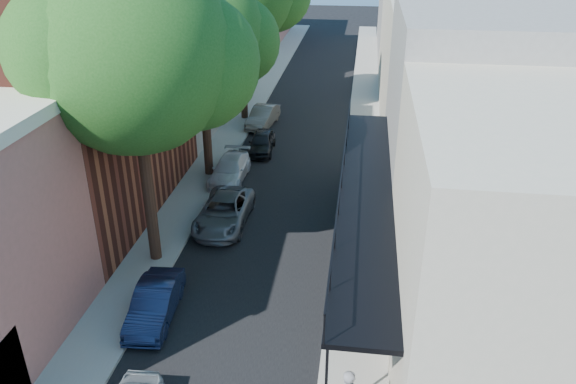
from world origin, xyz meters
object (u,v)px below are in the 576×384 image
(parked_car_c, at_px, (224,212))
(oak_mid, at_px, (210,35))
(parked_car_d, at_px, (230,170))
(parked_car_b, at_px, (155,303))
(parked_car_f, at_px, (263,116))
(oak_near, at_px, (147,56))
(parked_car_e, at_px, (262,142))

(parked_car_c, bearing_deg, oak_mid, 107.78)
(parked_car_c, relative_size, parked_car_d, 1.11)
(oak_mid, relative_size, parked_car_c, 2.32)
(parked_car_b, distance_m, parked_car_f, 19.25)
(oak_mid, height_order, parked_car_c, oak_mid)
(oak_near, relative_size, parked_car_c, 2.60)
(oak_near, distance_m, parked_car_b, 8.18)
(oak_near, relative_size, parked_car_f, 3.04)
(oak_near, xyz_separation_m, oak_mid, (-0.05, 7.97, -0.82))
(parked_car_b, relative_size, parked_car_e, 1.06)
(parked_car_e, bearing_deg, parked_car_b, -96.16)
(parked_car_b, bearing_deg, parked_car_d, 85.87)
(oak_mid, distance_m, parked_car_c, 8.39)
(parked_car_c, height_order, parked_car_d, parked_car_c)
(oak_near, bearing_deg, parked_car_b, -78.06)
(parked_car_e, height_order, parked_car_f, parked_car_f)
(oak_mid, bearing_deg, oak_near, -89.63)
(oak_near, xyz_separation_m, parked_car_d, (0.77, 7.32, -7.30))
(oak_mid, bearing_deg, parked_car_c, -72.67)
(parked_car_d, bearing_deg, parked_car_f, 88.57)
(oak_mid, distance_m, parked_car_b, 13.31)
(parked_car_b, distance_m, parked_car_c, 6.52)
(oak_near, height_order, parked_car_e, oak_near)
(oak_near, height_order, oak_mid, oak_near)
(parked_car_b, height_order, parked_car_d, parked_car_b)
(oak_mid, distance_m, parked_car_f, 10.06)
(parked_car_c, bearing_deg, parked_car_d, 100.34)
(parked_car_b, bearing_deg, parked_car_f, 85.21)
(parked_car_d, height_order, parked_car_e, parked_car_d)
(oak_mid, height_order, parked_car_b, oak_mid)
(parked_car_e, distance_m, parked_car_f, 4.41)
(oak_near, bearing_deg, oak_mid, 90.37)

